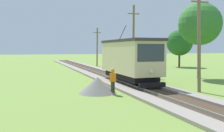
# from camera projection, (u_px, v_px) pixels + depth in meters

# --- Properties ---
(red_tram) EXTENTS (2.60, 8.54, 4.79)m
(red_tram) POSITION_uv_depth(u_px,v_px,m) (129.00, 59.00, 21.81)
(red_tram) COLOR beige
(red_tram) RESTS_ON rail_right
(utility_pole_near_tram) EXTENTS (1.40, 0.54, 7.17)m
(utility_pole_near_tram) POSITION_uv_depth(u_px,v_px,m) (199.00, 40.00, 17.91)
(utility_pole_near_tram) COLOR #7A664C
(utility_pole_near_tram) RESTS_ON ground
(utility_pole_mid) EXTENTS (1.40, 0.36, 7.92)m
(utility_pole_mid) POSITION_uv_depth(u_px,v_px,m) (133.00, 40.00, 28.87)
(utility_pole_mid) COLOR #7A664C
(utility_pole_mid) RESTS_ON ground
(utility_pole_far) EXTENTS (1.40, 0.58, 6.56)m
(utility_pole_far) POSITION_uv_depth(u_px,v_px,m) (97.00, 47.00, 43.70)
(utility_pole_far) COLOR #7A664C
(utility_pole_far) RESTS_ON ground
(gravel_pile) EXTENTS (2.65, 2.65, 1.12)m
(gravel_pile) POSITION_uv_depth(u_px,v_px,m) (98.00, 85.00, 17.50)
(gravel_pile) COLOR gray
(gravel_pile) RESTS_ON ground
(track_worker) EXTENTS (0.44, 0.37, 1.78)m
(track_worker) POSITION_uv_depth(u_px,v_px,m) (113.00, 80.00, 17.04)
(track_worker) COLOR #38332D
(track_worker) RESTS_ON ground
(second_worker) EXTENTS (0.41, 0.30, 1.78)m
(second_worker) POSITION_uv_depth(u_px,v_px,m) (153.00, 71.00, 23.63)
(second_worker) COLOR black
(second_worker) RESTS_ON ground
(tree_left_near) EXTENTS (4.28, 4.28, 6.14)m
(tree_left_near) POSITION_uv_depth(u_px,v_px,m) (180.00, 43.00, 42.08)
(tree_left_near) COLOR #4C3823
(tree_left_near) RESTS_ON ground
(tree_right_near) EXTENTS (4.34, 4.34, 7.73)m
(tree_right_near) POSITION_uv_depth(u_px,v_px,m) (200.00, 24.00, 25.89)
(tree_right_near) COLOR #4C3823
(tree_right_near) RESTS_ON ground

